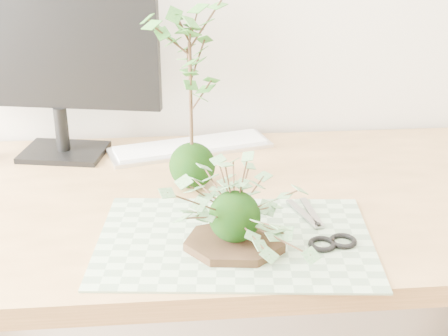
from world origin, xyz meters
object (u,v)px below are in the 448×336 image
at_px(monitor, 54,53).
at_px(ivy_kokedama, 235,194).
at_px(maple_kokedama, 190,54).
at_px(keyboard, 191,147).
at_px(desk, 230,233).

bearing_deg(monitor, ivy_kokedama, -41.46).
bearing_deg(monitor, maple_kokedama, -24.12).
height_order(ivy_kokedama, keyboard, ivy_kokedama).
distance_m(keyboard, monitor, 0.38).
bearing_deg(monitor, desk, -23.67).
bearing_deg(keyboard, maple_kokedama, -106.15).
xyz_separation_m(desk, keyboard, (-0.07, 0.26, 0.09)).
height_order(maple_kokedama, keyboard, maple_kokedama).
distance_m(ivy_kokedama, maple_kokedama, 0.32).
distance_m(desk, maple_kokedama, 0.38).
bearing_deg(desk, ivy_kokedama, -93.39).
xyz_separation_m(maple_kokedama, monitor, (-0.29, 0.21, -0.04)).
distance_m(ivy_kokedama, monitor, 0.60).
distance_m(ivy_kokedama, keyboard, 0.48).
relative_size(desk, monitor, 3.44).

